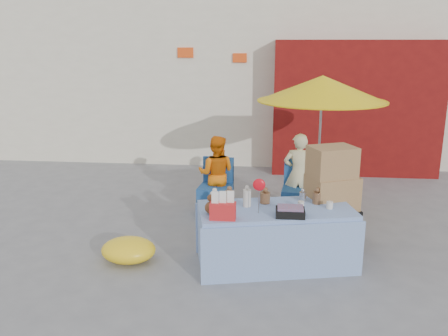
# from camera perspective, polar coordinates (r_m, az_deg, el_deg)

# --- Properties ---
(ground) EXTENTS (80.00, 80.00, 0.00)m
(ground) POSITION_cam_1_polar(r_m,az_deg,el_deg) (5.84, -0.34, -11.06)
(ground) COLOR slate
(ground) RESTS_ON ground
(backdrop) EXTENTS (14.00, 8.00, 7.80)m
(backdrop) POSITION_cam_1_polar(r_m,az_deg,el_deg) (12.75, 5.81, 17.31)
(backdrop) COLOR silver
(backdrop) RESTS_ON ground
(market_table) EXTENTS (1.96, 1.23, 1.10)m
(market_table) POSITION_cam_1_polar(r_m,az_deg,el_deg) (5.66, 6.12, -8.06)
(market_table) COLOR #8BB0DE
(market_table) RESTS_ON ground
(chair_left) EXTENTS (0.53, 0.52, 0.85)m
(chair_left) POSITION_cam_1_polar(r_m,az_deg,el_deg) (7.25, -1.02, -3.61)
(chair_left) COLOR navy
(chair_left) RESTS_ON ground
(chair_right) EXTENTS (0.53, 0.52, 0.85)m
(chair_right) POSITION_cam_1_polar(r_m,az_deg,el_deg) (7.21, 8.91, -3.88)
(chair_right) COLOR navy
(chair_right) RESTS_ON ground
(vendor_orange) EXTENTS (0.63, 0.51, 1.19)m
(vendor_orange) POSITION_cam_1_polar(r_m,az_deg,el_deg) (7.27, -0.92, -0.73)
(vendor_orange) COLOR orange
(vendor_orange) RESTS_ON ground
(vendor_beige) EXTENTS (0.49, 0.35, 1.26)m
(vendor_beige) POSITION_cam_1_polar(r_m,az_deg,el_deg) (7.23, 8.96, -0.74)
(vendor_beige) COLOR beige
(vendor_beige) RESTS_ON ground
(umbrella) EXTENTS (1.90, 1.90, 2.09)m
(umbrella) POSITION_cam_1_polar(r_m,az_deg,el_deg) (7.17, 11.74, 9.28)
(umbrella) COLOR gray
(umbrella) RESTS_ON ground
(box_stack) EXTENTS (0.75, 0.69, 1.34)m
(box_stack) POSITION_cam_1_polar(r_m,az_deg,el_deg) (6.06, 12.73, -4.14)
(box_stack) COLOR black
(box_stack) RESTS_ON ground
(tarp_bundle) EXTENTS (0.75, 0.65, 0.30)m
(tarp_bundle) POSITION_cam_1_polar(r_m,az_deg,el_deg) (5.87, -11.41, -9.64)
(tarp_bundle) COLOR yellow
(tarp_bundle) RESTS_ON ground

